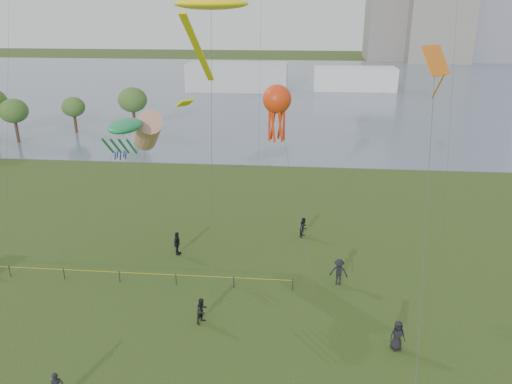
{
  "coord_description": "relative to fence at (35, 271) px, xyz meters",
  "views": [
    {
      "loc": [
        2.46,
        -16.65,
        18.09
      ],
      "look_at": [
        0.0,
        10.0,
        8.0
      ],
      "focal_mm": 35.0,
      "sensor_mm": 36.0,
      "label": 1
    }
  ],
  "objects": [
    {
      "name": "lake",
      "position": [
        15.88,
        87.38,
        -0.53
      ],
      "size": [
        400.0,
        120.0,
        0.08
      ],
      "primitive_type": "cube",
      "color": "slate",
      "rests_on": "ground_plane"
    },
    {
      "name": "building_mid",
      "position": [
        61.88,
        149.38,
        18.45
      ],
      "size": [
        20.0,
        20.0,
        38.0
      ],
      "primitive_type": "cube",
      "color": "gray",
      "rests_on": "ground_plane"
    },
    {
      "name": "building_low",
      "position": [
        47.88,
        155.38,
        13.45
      ],
      "size": [
        16.0,
        18.0,
        28.0
      ],
      "primitive_type": "cube",
      "color": "slate",
      "rests_on": "ground_plane"
    },
    {
      "name": "pavilion_left",
      "position": [
        3.88,
        82.38,
        2.45
      ],
      "size": [
        22.0,
        8.0,
        6.0
      ],
      "primitive_type": "cube",
      "color": "silver",
      "rests_on": "ground_plane"
    },
    {
      "name": "pavilion_right",
      "position": [
        29.88,
        85.38,
        1.95
      ],
      "size": [
        18.0,
        7.0,
        5.0
      ],
      "primitive_type": "cube",
      "color": "white",
      "rests_on": "ground_plane"
    },
    {
      "name": "trees",
      "position": [
        -20.9,
        36.41,
        4.57
      ],
      "size": [
        26.05,
        14.51,
        7.95
      ],
      "color": "#3B291B",
      "rests_on": "ground_plane"
    },
    {
      "name": "fence",
      "position": [
        0.0,
        0.0,
        0.0
      ],
      "size": [
        24.07,
        0.07,
        1.05
      ],
      "color": "black",
      "rests_on": "ground_plane"
    },
    {
      "name": "spectator_a",
      "position": [
        12.76,
        -4.12,
        0.26
      ],
      "size": [
        0.94,
        1.0,
        1.64
      ],
      "primitive_type": "imported",
      "rotation": [
        0.0,
        0.0,
        1.03
      ],
      "color": "black",
      "rests_on": "ground_plane"
    },
    {
      "name": "spectator_b",
      "position": [
        21.23,
        1.07,
        0.4
      ],
      "size": [
        1.32,
        0.87,
        1.91
      ],
      "primitive_type": "imported",
      "rotation": [
        0.0,
        0.0,
        -0.14
      ],
      "color": "black",
      "rests_on": "ground_plane"
    },
    {
      "name": "spectator_c",
      "position": [
        9.16,
        4.36,
        0.38
      ],
      "size": [
        0.54,
        1.13,
        1.86
      ],
      "primitive_type": "imported",
      "rotation": [
        0.0,
        0.0,
        1.49
      ],
      "color": "black",
      "rests_on": "ground_plane"
    },
    {
      "name": "spectator_d",
      "position": [
        24.04,
        -5.6,
        0.33
      ],
      "size": [
        0.97,
        0.74,
        1.78
      ],
      "primitive_type": "imported",
      "rotation": [
        0.0,
        0.0,
        0.22
      ],
      "color": "black",
      "rests_on": "ground_plane"
    },
    {
      "name": "spectator_g",
      "position": [
        18.82,
        8.45,
        0.27
      ],
      "size": [
        0.89,
        0.98,
        1.65
      ],
      "primitive_type": "imported",
      "rotation": [
        0.0,
        0.0,
        1.18
      ],
      "color": "black",
      "rests_on": "ground_plane"
    },
    {
      "name": "kite_stingray",
      "position": [
        12.7,
        2.21,
        17.47
      ],
      "size": [
        4.55,
        9.9,
        18.48
      ],
      "rotation": [
        0.0,
        0.0,
        0.28
      ],
      "color": "#3F3F42"
    },
    {
      "name": "kite_windsock",
      "position": [
        6.72,
        6.75,
        8.53
      ],
      "size": [
        4.3,
        5.93,
        11.03
      ],
      "rotation": [
        0.0,
        0.0,
        0.03
      ],
      "color": "#3F3F42"
    },
    {
      "name": "kite_creature",
      "position": [
        6.2,
        3.69,
        9.6
      ],
      "size": [
        6.84,
        4.46,
        10.58
      ],
      "rotation": [
        0.0,
        0.0,
        0.03
      ],
      "color": "#3F3F42"
    },
    {
      "name": "kite_octopus",
      "position": [
        16.65,
        4.59,
        11.4
      ],
      "size": [
        4.03,
        7.05,
        13.05
      ],
      "rotation": [
        0.0,
        0.0,
        -0.43
      ],
      "color": "#3F3F42"
    },
    {
      "name": "kite_delta",
      "position": [
        24.16,
        -6.33,
        14.41
      ],
      "size": [
        2.51,
        11.75,
        16.39
      ],
      "rotation": [
        0.0,
        0.0,
        0.06
      ],
      "color": "#3F3F42"
    }
  ]
}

